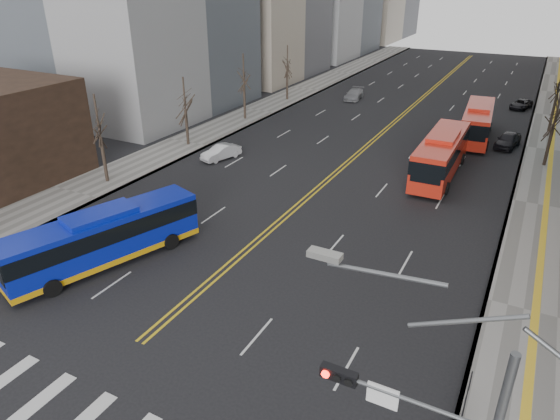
# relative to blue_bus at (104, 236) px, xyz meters

# --- Properties ---
(ground) EXTENTS (220.00, 220.00, 0.00)m
(ground) POSITION_rel_blue_bus_xyz_m (6.66, -9.67, -1.78)
(ground) COLOR black
(sidewalk_left) EXTENTS (5.00, 130.00, 0.15)m
(sidewalk_left) POSITION_rel_blue_bus_xyz_m (-9.84, 35.33, -1.70)
(sidewalk_left) COLOR slate
(sidewalk_left) RESTS_ON ground
(crosswalk) EXTENTS (26.70, 4.00, 0.01)m
(crosswalk) POSITION_rel_blue_bus_xyz_m (6.66, -9.67, -1.77)
(crosswalk) COLOR silver
(crosswalk) RESTS_ON ground
(centerline) EXTENTS (0.55, 100.00, 0.01)m
(centerline) POSITION_rel_blue_bus_xyz_m (6.66, 45.33, -1.77)
(centerline) COLOR gold
(centerline) RESTS_ON ground
(street_trees) EXTENTS (35.20, 47.20, 7.60)m
(street_trees) POSITION_rel_blue_bus_xyz_m (-0.51, 24.88, 3.09)
(street_trees) COLOR #2D211B
(street_trees) RESTS_ON ground
(blue_bus) EXTENTS (6.10, 11.80, 3.39)m
(blue_bus) POSITION_rel_blue_bus_xyz_m (0.00, 0.00, 0.00)
(blue_bus) COLOR #0A1BA2
(blue_bus) RESTS_ON ground
(red_bus_near) EXTENTS (3.05, 11.80, 3.72)m
(red_bus_near) POSITION_rel_blue_bus_xyz_m (14.70, 23.65, 0.29)
(red_bus_near) COLOR red
(red_bus_near) RESTS_ON ground
(red_bus_far) EXTENTS (3.49, 11.48, 3.58)m
(red_bus_far) POSITION_rel_blue_bus_xyz_m (15.90, 36.04, 0.21)
(red_bus_far) COLOR red
(red_bus_far) RESTS_ON ground
(car_white) EXTENTS (2.51, 4.21, 1.31)m
(car_white) POSITION_rel_blue_bus_xyz_m (-4.17, 18.55, -1.12)
(car_white) COLOR silver
(car_white) RESTS_ON ground
(car_dark_mid) EXTENTS (2.51, 4.61, 1.49)m
(car_dark_mid) POSITION_rel_blue_bus_xyz_m (19.16, 34.62, -1.04)
(car_dark_mid) COLOR black
(car_dark_mid) RESTS_ON ground
(car_silver) EXTENTS (2.39, 4.91, 1.38)m
(car_silver) POSITION_rel_blue_bus_xyz_m (-1.47, 47.02, -1.09)
(car_silver) COLOR gray
(car_silver) RESTS_ON ground
(car_dark_far) EXTENTS (2.86, 4.46, 1.14)m
(car_dark_far) POSITION_rel_blue_bus_xyz_m (19.16, 52.05, -1.21)
(car_dark_far) COLOR black
(car_dark_far) RESTS_ON ground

